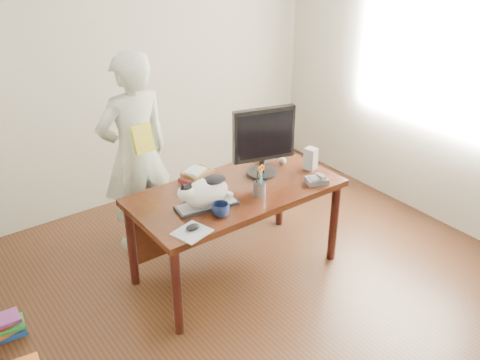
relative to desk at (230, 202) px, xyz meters
name	(u,v)px	position (x,y,z in m)	size (l,w,h in m)	color
room	(292,142)	(0.00, -0.68, 0.75)	(4.50, 4.50, 4.50)	black
desk	(230,202)	(0.00, 0.00, 0.00)	(1.60, 0.80, 0.75)	black
keyboard	(207,205)	(-0.32, -0.17, 0.16)	(0.47, 0.24, 0.03)	black
cat	(205,192)	(-0.34, -0.17, 0.28)	(0.44, 0.26, 0.25)	white
monitor	(264,138)	(0.31, -0.01, 0.46)	(0.49, 0.30, 0.56)	black
pen_cup	(259,187)	(0.08, -0.25, 0.21)	(0.12, 0.12, 0.24)	gray
mousepad	(192,232)	(-0.58, -0.39, 0.15)	(0.27, 0.25, 0.01)	#B6BCC3
mouse	(193,227)	(-0.56, -0.37, 0.17)	(0.11, 0.09, 0.04)	black
coffee_mug	(221,210)	(-0.31, -0.33, 0.20)	(0.12, 0.12, 0.10)	#0E1738
phone	(317,180)	(0.57, -0.36, 0.17)	(0.19, 0.17, 0.07)	#5A5A5E
speaker	(311,159)	(0.69, -0.15, 0.24)	(0.10, 0.11, 0.18)	#9E9EA0
baseball	(282,161)	(0.56, 0.04, 0.18)	(0.07, 0.07, 0.07)	silver
book_stack	(197,175)	(-0.15, 0.23, 0.19)	(0.29, 0.25, 0.09)	#521617
calculator	(264,155)	(0.52, 0.24, 0.17)	(0.16, 0.20, 0.06)	#5A5A5E
person	(135,154)	(-0.42, 0.74, 0.25)	(0.62, 0.41, 1.71)	white
held_book	(143,138)	(-0.42, 0.57, 0.45)	(0.16, 0.10, 0.22)	gold
book_pile_b	(6,326)	(-1.72, 0.27, -0.53)	(0.26, 0.20, 0.15)	navy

